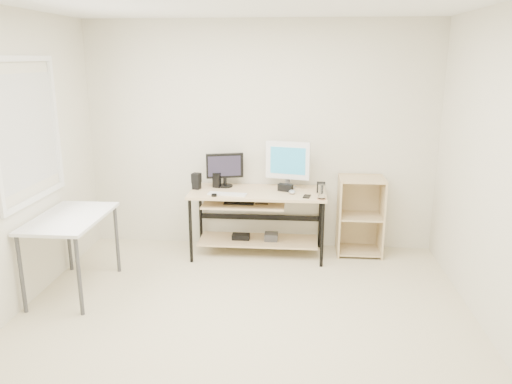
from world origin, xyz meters
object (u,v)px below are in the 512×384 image
object	(u,v)px
black_monitor	(225,168)
audio_controller	(217,180)
desk	(256,209)
side_table	(70,224)
shelf_unit	(360,215)
white_imac	(288,162)

from	to	relation	value
black_monitor	audio_controller	distance (m)	0.17
audio_controller	desk	bearing A→B (deg)	-0.24
side_table	audio_controller	distance (m)	1.69
shelf_unit	white_imac	xyz separation A→B (m)	(-0.83, -0.02, 0.61)
black_monitor	white_imac	bearing A→B (deg)	-16.92
white_imac	audio_controller	bearing A→B (deg)	-164.89
shelf_unit	white_imac	distance (m)	1.03
shelf_unit	audio_controller	xyz separation A→B (m)	(-1.63, -0.05, 0.38)
shelf_unit	audio_controller	distance (m)	1.67
side_table	white_imac	xyz separation A→B (m)	(2.00, 1.20, 0.39)
side_table	desk	bearing A→B (deg)	32.65
desk	black_monitor	bearing A→B (deg)	156.05
shelf_unit	black_monitor	world-z (taller)	black_monitor
shelf_unit	desk	bearing A→B (deg)	-172.23
desk	side_table	distance (m)	1.97
shelf_unit	black_monitor	distance (m)	1.63
white_imac	shelf_unit	bearing A→B (deg)	14.21
black_monitor	white_imac	xyz separation A→B (m)	(0.72, -0.02, 0.09)
black_monitor	audio_controller	world-z (taller)	black_monitor
shelf_unit	black_monitor	size ratio (longest dim) A/B	2.15
desk	white_imac	size ratio (longest dim) A/B	2.81
side_table	black_monitor	distance (m)	1.80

